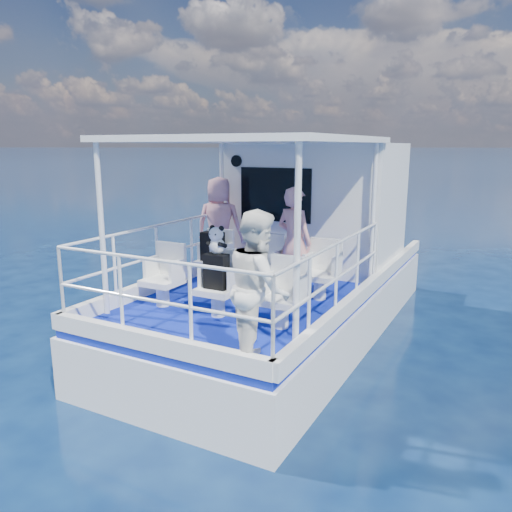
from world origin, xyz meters
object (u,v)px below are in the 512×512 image
Objects in this scene: passenger_port_fwd at (219,225)px; panda at (217,240)px; backpack_center at (216,271)px; passenger_stbd_aft at (258,287)px.

panda is at bearing 105.03° from passenger_port_fwd.
passenger_port_fwd reaches higher than backpack_center.
passenger_stbd_aft is (2.34, -3.00, -0.04)m from passenger_port_fwd.
passenger_port_fwd reaches higher than passenger_stbd_aft.
passenger_stbd_aft is 3.48× the size of backpack_center.
backpack_center is 0.40m from panda.
passenger_stbd_aft is at bearing 111.53° from passenger_port_fwd.
panda is at bearing 13.19° from passenger_stbd_aft.
passenger_stbd_aft is 1.47m from panda.
passenger_stbd_aft is at bearing -41.24° from panda.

